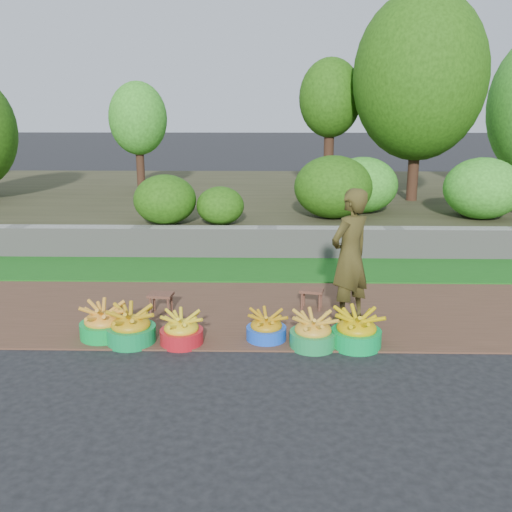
{
  "coord_description": "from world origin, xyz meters",
  "views": [
    {
      "loc": [
        0.01,
        -5.76,
        2.58
      ],
      "look_at": [
        -0.14,
        1.3,
        0.75
      ],
      "focal_mm": 40.0,
      "sensor_mm": 36.0,
      "label": 1
    }
  ],
  "objects_px": {
    "basin_f": "(356,331)",
    "stool_left": "(161,298)",
    "basin_a": "(104,323)",
    "vendor_woman": "(350,256)",
    "basin_c": "(182,331)",
    "basin_d": "(266,328)",
    "stool_right": "(312,293)",
    "basin_b": "(131,328)",
    "basin_e": "(313,333)"
  },
  "relations": [
    {
      "from": "stool_right",
      "to": "basin_e",
      "type": "bearing_deg",
      "value": -93.5
    },
    {
      "from": "basin_c",
      "to": "basin_e",
      "type": "bearing_deg",
      "value": -1.91
    },
    {
      "from": "stool_left",
      "to": "vendor_woman",
      "type": "height_order",
      "value": "vendor_woman"
    },
    {
      "from": "basin_e",
      "to": "vendor_woman",
      "type": "xyz_separation_m",
      "value": [
        0.49,
        0.78,
        0.68
      ]
    },
    {
      "from": "basin_f",
      "to": "stool_right",
      "type": "distance_m",
      "value": 1.27
    },
    {
      "from": "basin_a",
      "to": "vendor_woman",
      "type": "distance_m",
      "value": 3.01
    },
    {
      "from": "basin_f",
      "to": "basin_e",
      "type": "bearing_deg",
      "value": -177.21
    },
    {
      "from": "basin_e",
      "to": "basin_c",
      "type": "bearing_deg",
      "value": 178.09
    },
    {
      "from": "basin_a",
      "to": "vendor_woman",
      "type": "relative_size",
      "value": 0.33
    },
    {
      "from": "basin_e",
      "to": "stool_right",
      "type": "xyz_separation_m",
      "value": [
        0.07,
        1.22,
        0.06
      ]
    },
    {
      "from": "basin_d",
      "to": "basin_c",
      "type": "bearing_deg",
      "value": -172.47
    },
    {
      "from": "basin_b",
      "to": "basin_e",
      "type": "relative_size",
      "value": 1.07
    },
    {
      "from": "basin_c",
      "to": "basin_a",
      "type": "bearing_deg",
      "value": 170.72
    },
    {
      "from": "basin_a",
      "to": "stool_right",
      "type": "distance_m",
      "value": 2.67
    },
    {
      "from": "basin_b",
      "to": "basin_e",
      "type": "distance_m",
      "value": 2.05
    },
    {
      "from": "basin_a",
      "to": "basin_f",
      "type": "xyz_separation_m",
      "value": [
        2.88,
        -0.18,
        0.0
      ]
    },
    {
      "from": "vendor_woman",
      "to": "basin_d",
      "type": "bearing_deg",
      "value": -10.51
    },
    {
      "from": "basin_c",
      "to": "stool_left",
      "type": "distance_m",
      "value": 1.03
    },
    {
      "from": "basin_c",
      "to": "basin_b",
      "type": "bearing_deg",
      "value": 177.79
    },
    {
      "from": "stool_left",
      "to": "stool_right",
      "type": "relative_size",
      "value": 0.95
    },
    {
      "from": "basin_d",
      "to": "vendor_woman",
      "type": "height_order",
      "value": "vendor_woman"
    },
    {
      "from": "basin_b",
      "to": "basin_f",
      "type": "xyz_separation_m",
      "value": [
        2.53,
        -0.05,
        0.0
      ]
    },
    {
      "from": "basin_c",
      "to": "basin_d",
      "type": "height_order",
      "value": "basin_c"
    },
    {
      "from": "stool_left",
      "to": "basin_e",
      "type": "bearing_deg",
      "value": -27.84
    },
    {
      "from": "basin_c",
      "to": "stool_right",
      "type": "bearing_deg",
      "value": 37.23
    },
    {
      "from": "stool_left",
      "to": "stool_right",
      "type": "xyz_separation_m",
      "value": [
        1.95,
        0.23,
        -0.0
      ]
    },
    {
      "from": "basin_c",
      "to": "basin_f",
      "type": "bearing_deg",
      "value": -0.74
    },
    {
      "from": "basin_e",
      "to": "stool_left",
      "type": "distance_m",
      "value": 2.12
    },
    {
      "from": "basin_a",
      "to": "stool_right",
      "type": "relative_size",
      "value": 1.6
    },
    {
      "from": "basin_e",
      "to": "stool_right",
      "type": "distance_m",
      "value": 1.23
    },
    {
      "from": "basin_c",
      "to": "stool_right",
      "type": "xyz_separation_m",
      "value": [
        1.55,
        1.17,
        0.07
      ]
    },
    {
      "from": "basin_f",
      "to": "stool_left",
      "type": "xyz_separation_m",
      "value": [
        -2.36,
        0.97,
        0.05
      ]
    },
    {
      "from": "stool_left",
      "to": "basin_d",
      "type": "bearing_deg",
      "value": -30.99
    },
    {
      "from": "stool_left",
      "to": "vendor_woman",
      "type": "relative_size",
      "value": 0.2
    },
    {
      "from": "basin_d",
      "to": "vendor_woman",
      "type": "distance_m",
      "value": 1.37
    },
    {
      "from": "basin_c",
      "to": "basin_d",
      "type": "distance_m",
      "value": 0.96
    },
    {
      "from": "vendor_woman",
      "to": "stool_left",
      "type": "bearing_deg",
      "value": -46.65
    },
    {
      "from": "basin_a",
      "to": "basin_f",
      "type": "relative_size",
      "value": 0.99
    },
    {
      "from": "stool_left",
      "to": "vendor_woman",
      "type": "xyz_separation_m",
      "value": [
        2.36,
        -0.21,
        0.62
      ]
    },
    {
      "from": "basin_b",
      "to": "basin_c",
      "type": "relative_size",
      "value": 1.14
    },
    {
      "from": "basin_f",
      "to": "stool_right",
      "type": "bearing_deg",
      "value": 108.86
    },
    {
      "from": "basin_c",
      "to": "basin_f",
      "type": "xyz_separation_m",
      "value": [
        1.95,
        -0.03,
        0.02
      ]
    },
    {
      "from": "basin_a",
      "to": "stool_right",
      "type": "xyz_separation_m",
      "value": [
        2.47,
        1.02,
        0.05
      ]
    },
    {
      "from": "basin_c",
      "to": "stool_right",
      "type": "height_order",
      "value": "basin_c"
    },
    {
      "from": "basin_f",
      "to": "stool_left",
      "type": "relative_size",
      "value": 1.7
    },
    {
      "from": "basin_c",
      "to": "basin_e",
      "type": "distance_m",
      "value": 1.47
    },
    {
      "from": "basin_c",
      "to": "stool_left",
      "type": "xyz_separation_m",
      "value": [
        -0.4,
        0.94,
        0.07
      ]
    },
    {
      "from": "stool_right",
      "to": "vendor_woman",
      "type": "relative_size",
      "value": 0.21
    },
    {
      "from": "vendor_woman",
      "to": "basin_b",
      "type": "bearing_deg",
      "value": -25.96
    },
    {
      "from": "basin_d",
      "to": "basin_e",
      "type": "relative_size",
      "value": 0.89
    }
  ]
}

